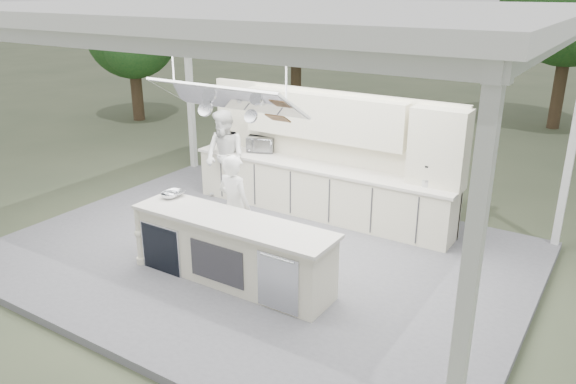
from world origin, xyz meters
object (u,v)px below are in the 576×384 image
Objects in this scene: head_chef at (235,207)px; back_counter at (319,190)px; sous_chef at (225,157)px; demo_island at (231,250)px.

back_counter is at bearing -90.40° from head_chef.
sous_chef is at bearing -42.18° from head_chef.
head_chef is 2.44m from sous_chef.
back_counter is 2.21m from head_chef.
back_counter is 1.94m from sous_chef.
sous_chef is at bearing 129.72° from demo_island.
head_chef is at bearing -39.46° from sous_chef.
head_chef reaches higher than demo_island.
sous_chef is (-1.62, 1.81, 0.07)m from head_chef.
head_chef is at bearing 123.09° from demo_island.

